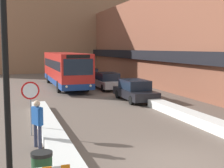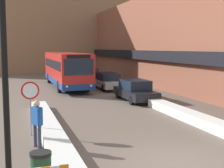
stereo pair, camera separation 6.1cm
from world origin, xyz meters
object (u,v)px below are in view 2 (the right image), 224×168
(stop_sign, at_px, (30,97))
(pedestrian, at_px, (37,119))
(parked_car_front, at_px, (135,90))
(parked_car_back, at_px, (89,75))
(street_lamp, at_px, (15,38))
(city_bus, at_px, (66,69))
(parked_car_middle, at_px, (108,81))

(stop_sign, distance_m, pedestrian, 1.86)
(stop_sign, height_order, pedestrian, stop_sign)
(parked_car_front, relative_size, parked_car_back, 1.04)
(parked_car_front, xyz_separation_m, street_lamp, (-8.17, -12.09, 3.25))
(parked_car_back, bearing_deg, city_bus, -127.15)
(parked_car_front, relative_size, parked_car_middle, 0.98)
(parked_car_back, relative_size, stop_sign, 1.86)
(street_lamp, bearing_deg, stop_sign, 83.56)
(pedestrian, bearing_deg, street_lamp, -37.36)
(parked_car_back, height_order, pedestrian, pedestrian)
(city_bus, relative_size, parked_car_middle, 2.70)
(city_bus, bearing_deg, pedestrian, -102.69)
(parked_car_middle, height_order, stop_sign, stop_sign)
(city_bus, bearing_deg, street_lamp, -102.54)
(parked_car_middle, distance_m, parked_car_back, 7.32)
(stop_sign, bearing_deg, pedestrian, -85.92)
(stop_sign, bearing_deg, parked_car_middle, 60.72)
(pedestrian, bearing_deg, stop_sign, 158.45)
(stop_sign, bearing_deg, parked_car_front, 42.36)
(parked_car_front, distance_m, parked_car_middle, 6.61)
(parked_car_middle, distance_m, street_lamp, 20.66)
(city_bus, xyz_separation_m, pedestrian, (-4.09, -18.15, -0.68))
(parked_car_back, xyz_separation_m, pedestrian, (-7.46, -22.59, 0.35))
(parked_car_front, height_order, street_lamp, street_lamp)
(parked_car_middle, distance_m, pedestrian, 17.00)
(parked_car_front, bearing_deg, street_lamp, -124.03)
(parked_car_middle, relative_size, stop_sign, 1.98)
(parked_car_middle, xyz_separation_m, street_lamp, (-8.17, -18.70, 3.25))
(parked_car_middle, bearing_deg, city_bus, 139.58)
(city_bus, height_order, parked_car_back, city_bus)
(stop_sign, bearing_deg, city_bus, 75.58)
(stop_sign, xyz_separation_m, pedestrian, (0.13, -1.76, -0.61))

